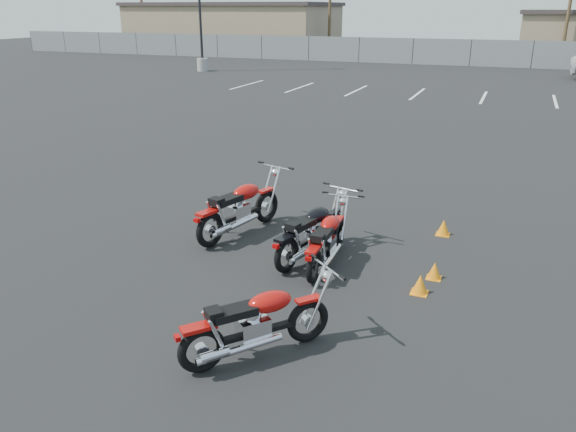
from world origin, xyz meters
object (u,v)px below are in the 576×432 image
at_px(motorcycle_front_red, 240,208).
at_px(motorcycle_third_red, 327,241).
at_px(motorcycle_second_black, 312,232).
at_px(motorcycle_rear_red, 257,323).

height_order(motorcycle_front_red, motorcycle_third_red, motorcycle_front_red).
distance_m(motorcycle_second_black, motorcycle_third_red, 0.39).
relative_size(motorcycle_second_black, motorcycle_third_red, 1.06).
xyz_separation_m(motorcycle_front_red, motorcycle_second_black, (1.54, -0.47, -0.04)).
height_order(motorcycle_front_red, motorcycle_rear_red, motorcycle_front_red).
bearing_deg(motorcycle_third_red, motorcycle_rear_red, -89.42).
relative_size(motorcycle_second_black, motorcycle_rear_red, 1.15).
bearing_deg(motorcycle_third_red, motorcycle_front_red, 160.31).
distance_m(motorcycle_front_red, motorcycle_rear_red, 3.84).
height_order(motorcycle_second_black, motorcycle_rear_red, motorcycle_second_black).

